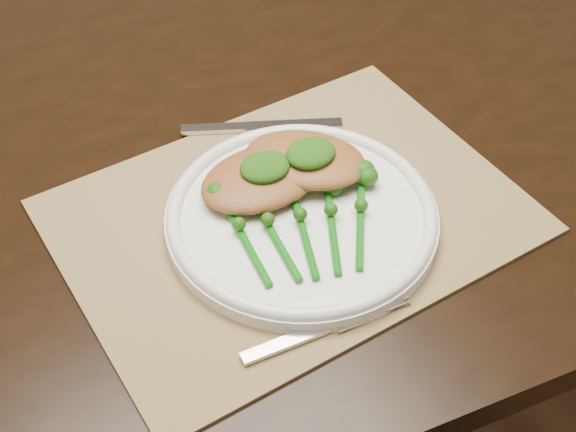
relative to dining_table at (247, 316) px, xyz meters
name	(u,v)px	position (x,y,z in m)	size (l,w,h in m)	color
floor	(221,402)	(-0.03, 0.10, -0.38)	(4.00, 4.00, 0.00)	#53321C
dining_table	(247,316)	(0.00, 0.00, 0.00)	(1.66, 1.01, 0.75)	black
placemat	(290,216)	(-0.01, -0.16, 0.38)	(0.49, 0.36, 0.00)	olive
dinner_plate	(302,216)	(0.00, -0.18, 0.39)	(0.30, 0.30, 0.03)	white
knife	(246,127)	(0.01, 0.00, 0.38)	(0.19, 0.09, 0.01)	silver
fork	(338,322)	(-0.04, -0.32, 0.38)	(0.18, 0.02, 0.01)	silver
chicken_fillet_left	(263,178)	(-0.02, -0.12, 0.41)	(0.15, 0.10, 0.03)	brown
chicken_fillet_right	(305,159)	(0.03, -0.12, 0.41)	(0.14, 0.10, 0.03)	brown
pesto_dollop_left	(265,167)	(-0.02, -0.13, 0.43)	(0.06, 0.05, 0.02)	#144009
pesto_dollop_right	(311,153)	(0.03, -0.13, 0.43)	(0.06, 0.05, 0.02)	#144009
broccolini_bundle	(304,233)	(-0.02, -0.21, 0.40)	(0.18, 0.20, 0.04)	#0C5F0D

